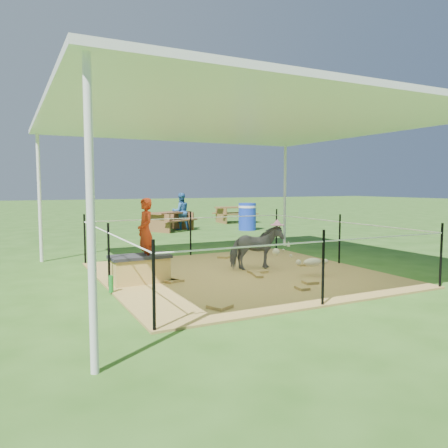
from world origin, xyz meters
name	(u,v)px	position (x,y,z in m)	size (l,w,h in m)	color
ground	(239,275)	(0.00, 0.00, 0.00)	(90.00, 90.00, 0.00)	#2D5919
hay_patch	(239,274)	(0.00, 0.00, 0.01)	(4.60, 4.60, 0.03)	brown
canopy_tent	(240,119)	(0.00, 0.00, 2.69)	(6.30, 6.30, 2.90)	silver
rope_fence	(239,239)	(0.00, 0.00, 0.64)	(4.54, 4.54, 1.00)	black
straw_bale	(140,270)	(-1.75, 0.07, 0.22)	(0.87, 0.44, 0.39)	#AD893F
dark_cloth	(140,257)	(-1.75, 0.07, 0.44)	(0.93, 0.49, 0.05)	black
woman	(145,225)	(-1.65, 0.07, 0.94)	(0.38, 0.25, 1.05)	red
green_bottle	(111,284)	(-2.30, -0.38, 0.15)	(0.07, 0.07, 0.24)	#1B7A28
pony	(256,248)	(0.44, 0.18, 0.43)	(0.43, 0.95, 0.81)	#545459
pink_hat	(256,222)	(0.44, 0.18, 0.89)	(0.25, 0.25, 0.12)	pink
foal	(312,260)	(1.02, -0.73, 0.29)	(0.94, 0.52, 0.52)	#BFAF8C
trash_barrel	(247,217)	(3.97, 6.71, 0.48)	(0.61, 0.61, 0.95)	#1A39C4
picnic_table_near	(170,221)	(1.45, 7.69, 0.33)	(1.58, 1.14, 0.66)	brown
picnic_table_far	(235,215)	(5.06, 9.69, 0.34)	(1.63, 1.18, 0.68)	brown
distant_person	(181,212)	(1.89, 7.80, 0.65)	(0.64, 0.50, 1.31)	#2D64A9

